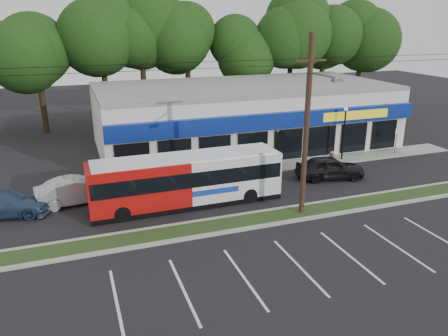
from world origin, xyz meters
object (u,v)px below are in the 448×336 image
sign_post (397,136)px  car_dark (330,168)px  metrobus (187,179)px  lamp_post (344,127)px  utility_pole (305,122)px  pedestrian_a (257,172)px  car_blue (4,204)px  car_silver (77,190)px  pedestrian_b (331,163)px

sign_post → car_dark: bearing=-159.6°
sign_post → metrobus: size_ratio=0.19×
sign_post → car_dark: sign_post is taller
lamp_post → sign_post: 5.13m
utility_pole → pedestrian_a: size_ratio=27.55×
car_dark → car_blue: car_dark is taller
lamp_post → sign_post: bearing=-2.6°
pedestrian_a → car_blue: bearing=-9.2°
sign_post → car_blue: 29.09m
sign_post → pedestrian_a: (-13.50, -2.40, -0.65)m
utility_pole → pedestrian_a: 6.92m
pedestrian_a → utility_pole: bearing=85.5°
car_dark → pedestrian_a: bearing=94.7°
lamp_post → car_silver: 20.17m
sign_post → pedestrian_b: 8.32m
pedestrian_b → utility_pole: bearing=61.0°
utility_pole → car_dark: (4.91, 4.57, -4.61)m
sign_post → car_blue: size_ratio=0.45×
car_silver → pedestrian_a: bearing=-102.2°
utility_pole → car_silver: bearing=152.8°
car_dark → pedestrian_a: pedestrian_a is taller
car_blue → sign_post: bearing=-74.1°
utility_pole → car_silver: utility_pole is taller
utility_pole → sign_post: size_ratio=22.47×
sign_post → car_blue: sign_post is taller
car_dark → pedestrian_b: (0.37, 0.50, 0.12)m
car_blue → pedestrian_b: 21.12m
lamp_post → car_silver: lamp_post is taller
lamp_post → metrobus: bearing=-162.7°
lamp_post → car_silver: (-20.00, -1.80, -1.87)m
car_blue → pedestrian_a: size_ratio=2.75×
pedestrian_a → sign_post: bearing=-178.0°
car_blue → car_dark: bearing=-80.9°
car_dark → car_blue: size_ratio=0.94×
metrobus → sign_post: bearing=11.6°
metrobus → car_silver: metrobus is taller
car_dark → metrobus: bearing=107.4°
metrobus → car_blue: 10.41m
car_dark → car_blue: (-20.74, 0.96, -0.08)m
utility_pole → sign_post: (13.17, 7.65, -3.86)m
car_dark → car_silver: 16.81m
car_blue → pedestrian_b: size_ratio=2.72×
sign_post → car_silver: size_ratio=0.46×
car_silver → pedestrian_a: (11.50, -0.83, 0.11)m
car_silver → pedestrian_a: pedestrian_a is taller
car_silver → car_blue: size_ratio=0.97×
pedestrian_b → car_blue: bearing=15.9°
car_silver → utility_pole: bearing=-125.2°
lamp_post → pedestrian_a: lamp_post is taller
lamp_post → pedestrian_a: 9.07m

